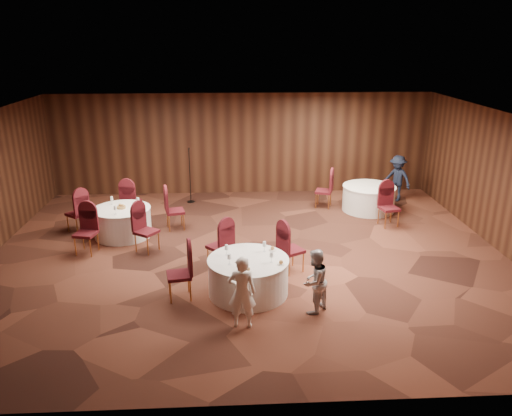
{
  "coord_description": "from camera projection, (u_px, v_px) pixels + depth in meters",
  "views": [
    {
      "loc": [
        -0.39,
        -10.66,
        4.87
      ],
      "look_at": [
        0.2,
        0.2,
        1.1
      ],
      "focal_mm": 35.0,
      "sensor_mm": 36.0,
      "label": 1
    }
  ],
  "objects": [
    {
      "name": "ground",
      "position": [
        248.0,
        255.0,
        11.68
      ],
      "size": [
        12.0,
        12.0,
        0.0
      ],
      "primitive_type": "plane",
      "color": "black",
      "rests_on": "ground"
    },
    {
      "name": "man_c",
      "position": [
        397.0,
        178.0,
        15.34
      ],
      "size": [
        1.01,
        1.04,
        1.43
      ],
      "primitive_type": "imported",
      "rotation": [
        0.0,
        0.0,
        5.43
      ],
      "color": "black",
      "rests_on": "ground"
    },
    {
      "name": "tabletop_right",
      "position": [
        380.0,
        184.0,
        14.13
      ],
      "size": [
        0.08,
        0.08,
        0.22
      ],
      "color": "silver",
      "rests_on": "table_right"
    },
    {
      "name": "woman_a",
      "position": [
        242.0,
        292.0,
        8.61
      ],
      "size": [
        0.52,
        0.37,
        1.35
      ],
      "primitive_type": "imported",
      "rotation": [
        0.0,
        0.0,
        3.05
      ],
      "color": "white",
      "rests_on": "ground"
    },
    {
      "name": "room_shell",
      "position": [
        247.0,
        174.0,
        11.03
      ],
      "size": [
        12.0,
        12.0,
        12.0
      ],
      "color": "silver",
      "rests_on": "ground"
    },
    {
      "name": "table_main",
      "position": [
        248.0,
        276.0,
        9.85
      ],
      "size": [
        1.6,
        1.6,
        0.74
      ],
      "color": "white",
      "rests_on": "ground"
    },
    {
      "name": "table_right",
      "position": [
        369.0,
        198.0,
        14.57
      ],
      "size": [
        1.53,
        1.53,
        0.74
      ],
      "color": "white",
      "rests_on": "ground"
    },
    {
      "name": "chairs_left",
      "position": [
        124.0,
        217.0,
        12.67
      ],
      "size": [
        3.2,
        2.94,
        1.0
      ],
      "color": "#3B0B18",
      "rests_on": "ground"
    },
    {
      "name": "tabletop_left",
      "position": [
        121.0,
        205.0,
        12.57
      ],
      "size": [
        0.77,
        0.83,
        0.22
      ],
      "color": "silver",
      "rests_on": "table_left"
    },
    {
      "name": "chairs_right",
      "position": [
        355.0,
        199.0,
        14.08
      ],
      "size": [
        2.11,
        2.27,
        1.0
      ],
      "color": "#3B0B18",
      "rests_on": "ground"
    },
    {
      "name": "tabletop_main",
      "position": [
        256.0,
        256.0,
        9.62
      ],
      "size": [
        1.15,
        1.08,
        0.22
      ],
      "color": "silver",
      "rests_on": "table_main"
    },
    {
      "name": "woman_b",
      "position": [
        314.0,
        281.0,
        9.11
      ],
      "size": [
        0.75,
        0.76,
        1.24
      ],
      "primitive_type": "imported",
      "rotation": [
        0.0,
        0.0,
        3.95
      ],
      "color": "#B6B5BA",
      "rests_on": "ground"
    },
    {
      "name": "chairs_main",
      "position": [
        232.0,
        256.0,
        10.44
      ],
      "size": [
        2.97,
        2.01,
        1.0
      ],
      "color": "#3B0B18",
      "rests_on": "ground"
    },
    {
      "name": "table_left",
      "position": [
        123.0,
        222.0,
        12.7
      ],
      "size": [
        1.46,
        1.46,
        0.74
      ],
      "color": "white",
      "rests_on": "ground"
    },
    {
      "name": "mic_stand",
      "position": [
        190.0,
        186.0,
        15.26
      ],
      "size": [
        0.24,
        0.24,
        1.69
      ],
      "color": "black",
      "rests_on": "ground"
    }
  ]
}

